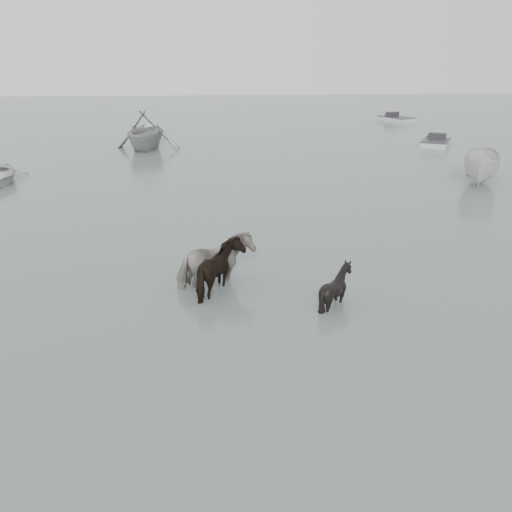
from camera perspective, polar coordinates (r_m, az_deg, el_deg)
name	(u,v)px	position (r m, az deg, el deg)	size (l,w,h in m)	color
ground	(237,327)	(12.96, -1.91, -7.10)	(140.00, 140.00, 0.00)	#4D5C57
pony_pinto	(215,253)	(14.98, -4.16, 0.30)	(0.94, 2.06, 1.74)	black
pony_dark	(222,263)	(14.50, -3.43, -0.72)	(1.56, 1.33, 1.57)	black
pony_black	(336,278)	(13.99, 8.03, -2.22)	(1.06, 1.19, 1.32)	black
rowboat_trail	(146,129)	(36.86, -10.99, 12.37)	(4.15, 4.81, 2.53)	#949693
boat_small	(482,165)	(28.97, 21.68, 8.48)	(1.61, 4.29, 1.66)	silver
skiff_port	(436,140)	(39.65, 17.57, 11.03)	(4.42, 1.60, 0.75)	#AFB1AE
skiff_mid	(149,129)	(43.75, -10.64, 12.36)	(4.70, 1.60, 0.75)	#A4A6A4
skiff_star	(397,117)	(52.69, 13.90, 13.36)	(4.56, 1.60, 0.75)	#BAB9B5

